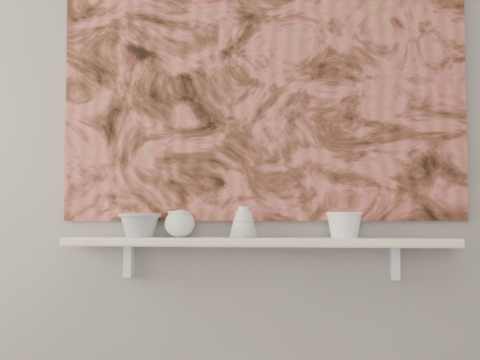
# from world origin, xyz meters

# --- Properties ---
(wall_back) EXTENTS (3.60, 0.00, 3.60)m
(wall_back) POSITION_xyz_m (0.00, 1.60, 1.35)
(wall_back) COLOR gray
(wall_back) RESTS_ON floor
(shelf) EXTENTS (1.40, 0.18, 0.03)m
(shelf) POSITION_xyz_m (0.00, 1.51, 0.92)
(shelf) COLOR silver
(shelf) RESTS_ON wall_back
(shelf_stripe) EXTENTS (1.40, 0.01, 0.02)m
(shelf_stripe) POSITION_xyz_m (0.00, 1.41, 0.92)
(shelf_stripe) COLOR beige
(shelf_stripe) RESTS_ON shelf
(bracket_left) EXTENTS (0.03, 0.06, 0.12)m
(bracket_left) POSITION_xyz_m (-0.49, 1.57, 0.84)
(bracket_left) COLOR silver
(bracket_left) RESTS_ON wall_back
(bracket_right) EXTENTS (0.03, 0.06, 0.12)m
(bracket_right) POSITION_xyz_m (0.49, 1.57, 0.84)
(bracket_right) COLOR silver
(bracket_right) RESTS_ON wall_back
(painting) EXTENTS (1.50, 0.02, 1.10)m
(painting) POSITION_xyz_m (0.00, 1.59, 1.54)
(painting) COLOR brown
(painting) RESTS_ON wall_back
(house_motif) EXTENTS (0.09, 0.00, 0.08)m
(house_motif) POSITION_xyz_m (0.45, 1.57, 1.23)
(house_motif) COLOR black
(house_motif) RESTS_ON painting
(bowl_grey) EXTENTS (0.19, 0.19, 0.09)m
(bowl_grey) POSITION_xyz_m (-0.43, 1.51, 0.98)
(bowl_grey) COLOR gray
(bowl_grey) RESTS_ON shelf
(cup_cream) EXTENTS (0.13, 0.13, 0.10)m
(cup_cream) POSITION_xyz_m (-0.28, 1.51, 0.98)
(cup_cream) COLOR silver
(cup_cream) RESTS_ON shelf
(bell_vessel) EXTENTS (0.10, 0.10, 0.11)m
(bell_vessel) POSITION_xyz_m (-0.05, 1.51, 0.99)
(bell_vessel) COLOR silver
(bell_vessel) RESTS_ON shelf
(bowl_white) EXTENTS (0.14, 0.14, 0.09)m
(bowl_white) POSITION_xyz_m (0.31, 1.51, 0.98)
(bowl_white) COLOR white
(bowl_white) RESTS_ON shelf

